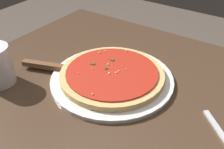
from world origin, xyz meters
name	(u,v)px	position (x,y,z in m)	size (l,w,h in m)	color
restaurant_table	(121,123)	(0.00, 0.00, 0.58)	(0.89, 0.72, 0.73)	black
serving_plate	(112,79)	(0.03, 0.01, 0.74)	(0.33, 0.33, 0.01)	white
pizza	(112,74)	(0.03, 0.01, 0.75)	(0.28, 0.28, 0.02)	#DBB26B
pizza_server	(57,68)	(0.18, 0.06, 0.75)	(0.22, 0.12, 0.01)	silver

